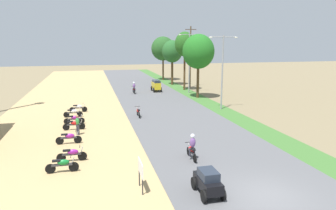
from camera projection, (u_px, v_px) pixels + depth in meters
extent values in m
plane|color=#7A6B4C|center=(266.00, 197.00, 14.86)|extent=(180.00, 180.00, 0.00)
cube|color=#565659|center=(266.00, 196.00, 14.85)|extent=(9.00, 140.00, 0.08)
cylinder|color=black|center=(74.00, 167.00, 17.60)|extent=(0.56, 0.06, 0.56)
cylinder|color=black|center=(50.00, 169.00, 17.31)|extent=(0.56, 0.06, 0.56)
cube|color=#333338|center=(62.00, 165.00, 17.42)|extent=(1.12, 0.12, 0.12)
ellipsoid|color=#14722D|center=(63.00, 162.00, 17.41)|extent=(0.64, 0.28, 0.32)
cube|color=black|center=(56.00, 161.00, 17.30)|extent=(0.44, 0.20, 0.10)
cylinder|color=#A5A8AD|center=(72.00, 162.00, 17.53)|extent=(0.26, 0.05, 0.68)
cylinder|color=black|center=(71.00, 156.00, 17.45)|extent=(0.04, 0.54, 0.04)
cylinder|color=black|center=(82.00, 156.00, 19.24)|extent=(0.56, 0.06, 0.56)
cylinder|color=black|center=(61.00, 158.00, 18.95)|extent=(0.56, 0.06, 0.56)
cube|color=#333338|center=(72.00, 154.00, 19.06)|extent=(1.12, 0.12, 0.12)
ellipsoid|color=#8C1E8C|center=(73.00, 152.00, 19.05)|extent=(0.64, 0.28, 0.32)
cube|color=black|center=(67.00, 150.00, 18.94)|extent=(0.44, 0.20, 0.10)
cylinder|color=#A5A8AD|center=(81.00, 152.00, 19.18)|extent=(0.26, 0.05, 0.68)
cylinder|color=black|center=(80.00, 146.00, 19.09)|extent=(0.04, 0.54, 0.04)
cylinder|color=black|center=(78.00, 140.00, 22.51)|extent=(0.56, 0.06, 0.56)
cylinder|color=black|center=(60.00, 141.00, 22.22)|extent=(0.56, 0.06, 0.56)
cube|color=#333338|center=(69.00, 138.00, 22.33)|extent=(1.12, 0.12, 0.12)
ellipsoid|color=#8C1E8C|center=(70.00, 136.00, 22.32)|extent=(0.64, 0.28, 0.32)
cube|color=black|center=(64.00, 134.00, 22.21)|extent=(0.44, 0.20, 0.10)
cylinder|color=#A5A8AD|center=(77.00, 136.00, 22.44)|extent=(0.26, 0.05, 0.68)
cylinder|color=black|center=(76.00, 131.00, 22.36)|extent=(0.04, 0.54, 0.04)
cylinder|color=black|center=(82.00, 126.00, 26.09)|extent=(0.56, 0.06, 0.56)
cylinder|color=black|center=(66.00, 127.00, 25.80)|extent=(0.56, 0.06, 0.56)
cube|color=#333338|center=(74.00, 125.00, 25.91)|extent=(1.12, 0.12, 0.12)
ellipsoid|color=red|center=(75.00, 123.00, 25.90)|extent=(0.64, 0.28, 0.32)
cube|color=black|center=(70.00, 122.00, 25.79)|extent=(0.44, 0.20, 0.10)
cylinder|color=#A5A8AD|center=(81.00, 123.00, 26.02)|extent=(0.26, 0.05, 0.68)
cylinder|color=black|center=(80.00, 119.00, 25.93)|extent=(0.04, 0.54, 0.04)
cylinder|color=black|center=(82.00, 121.00, 27.93)|extent=(0.56, 0.06, 0.56)
cylinder|color=black|center=(67.00, 121.00, 27.64)|extent=(0.56, 0.06, 0.56)
cube|color=#333338|center=(74.00, 119.00, 27.75)|extent=(1.12, 0.12, 0.12)
ellipsoid|color=#8C1E8C|center=(75.00, 117.00, 27.74)|extent=(0.64, 0.28, 0.32)
cube|color=black|center=(71.00, 116.00, 27.63)|extent=(0.44, 0.20, 0.10)
cylinder|color=#A5A8AD|center=(81.00, 118.00, 27.86)|extent=(0.26, 0.05, 0.68)
cylinder|color=black|center=(80.00, 114.00, 27.77)|extent=(0.04, 0.54, 0.04)
cylinder|color=black|center=(80.00, 114.00, 30.47)|extent=(0.56, 0.06, 0.56)
cylinder|color=black|center=(66.00, 115.00, 30.17)|extent=(0.56, 0.06, 0.56)
cube|color=#333338|center=(73.00, 113.00, 30.28)|extent=(1.12, 0.12, 0.12)
ellipsoid|color=silver|center=(74.00, 111.00, 30.28)|extent=(0.64, 0.28, 0.32)
cube|color=black|center=(70.00, 110.00, 30.17)|extent=(0.44, 0.20, 0.10)
cylinder|color=#A5A8AD|center=(79.00, 111.00, 30.40)|extent=(0.26, 0.05, 0.68)
cylinder|color=black|center=(78.00, 108.00, 30.31)|extent=(0.04, 0.54, 0.04)
cylinder|color=black|center=(85.00, 109.00, 32.65)|extent=(0.56, 0.06, 0.56)
cylinder|color=black|center=(72.00, 110.00, 32.36)|extent=(0.56, 0.06, 0.56)
cube|color=#333338|center=(78.00, 108.00, 32.47)|extent=(1.12, 0.12, 0.12)
ellipsoid|color=silver|center=(79.00, 106.00, 32.46)|extent=(0.64, 0.28, 0.32)
cube|color=black|center=(75.00, 105.00, 32.36)|extent=(0.44, 0.20, 0.10)
cylinder|color=#A5A8AD|center=(84.00, 107.00, 32.59)|extent=(0.26, 0.05, 0.68)
cylinder|color=black|center=(83.00, 103.00, 32.50)|extent=(0.04, 0.54, 0.04)
cylinder|color=#262628|center=(143.00, 187.00, 14.89)|extent=(0.06, 0.06, 0.80)
cylinder|color=#262628|center=(139.00, 178.00, 15.84)|extent=(0.06, 0.06, 0.80)
cube|color=white|center=(141.00, 168.00, 15.21)|extent=(0.04, 1.30, 0.70)
cylinder|color=#33333D|center=(79.00, 130.00, 24.50)|extent=(0.14, 0.14, 0.82)
cylinder|color=#33333D|center=(77.00, 130.00, 24.61)|extent=(0.14, 0.14, 0.82)
ellipsoid|color=#338C3F|center=(77.00, 121.00, 24.42)|extent=(0.41, 0.43, 0.56)
sphere|color=#9E7556|center=(77.00, 116.00, 24.33)|extent=(0.22, 0.22, 0.22)
cylinder|color=#4C351E|center=(198.00, 80.00, 40.62)|extent=(0.34, 0.34, 4.74)
ellipsoid|color=#1E641D|center=(198.00, 51.00, 39.92)|extent=(4.07, 4.07, 4.39)
cylinder|color=#4C351E|center=(184.00, 71.00, 47.13)|extent=(0.29, 0.29, 5.84)
ellipsoid|color=#21541A|center=(185.00, 44.00, 46.36)|extent=(2.95, 2.95, 3.61)
cylinder|color=#4C351E|center=(172.00, 71.00, 53.08)|extent=(0.37, 0.37, 4.57)
ellipsoid|color=#235725|center=(172.00, 51.00, 52.43)|extent=(3.39, 3.39, 3.71)
cylinder|color=#4C351E|center=(163.00, 68.00, 59.76)|extent=(0.31, 0.31, 4.69)
ellipsoid|color=#235020|center=(163.00, 49.00, 59.06)|extent=(4.40, 4.40, 4.47)
cylinder|color=gray|center=(222.00, 73.00, 33.27)|extent=(0.16, 0.16, 7.82)
cylinder|color=gray|center=(217.00, 37.00, 32.37)|extent=(1.40, 0.08, 0.08)
ellipsoid|color=silver|center=(211.00, 37.00, 32.22)|extent=(0.36, 0.20, 0.14)
cylinder|color=gray|center=(230.00, 37.00, 32.70)|extent=(1.40, 0.08, 0.08)
ellipsoid|color=silver|center=(236.00, 37.00, 32.88)|extent=(0.36, 0.20, 0.14)
cylinder|color=gray|center=(189.00, 64.00, 44.16)|extent=(0.16, 0.16, 8.30)
cylinder|color=gray|center=(185.00, 34.00, 43.21)|extent=(1.40, 0.08, 0.08)
ellipsoid|color=silver|center=(180.00, 35.00, 43.05)|extent=(0.36, 0.20, 0.14)
cylinder|color=gray|center=(194.00, 34.00, 43.54)|extent=(1.40, 0.08, 0.08)
ellipsoid|color=silver|center=(199.00, 35.00, 43.71)|extent=(0.36, 0.20, 0.14)
cylinder|color=brown|center=(190.00, 57.00, 49.90)|extent=(0.20, 0.20, 9.61)
cube|color=#473323|center=(191.00, 29.00, 49.05)|extent=(1.80, 0.10, 0.10)
cube|color=black|center=(208.00, 183.00, 14.86)|extent=(0.84, 1.95, 0.50)
cube|color=#232B38|center=(208.00, 174.00, 14.73)|extent=(0.77, 1.10, 0.40)
cylinder|color=black|center=(194.00, 183.00, 15.48)|extent=(0.10, 0.60, 0.60)
cylinder|color=black|center=(211.00, 181.00, 15.70)|extent=(0.10, 0.60, 0.60)
cylinder|color=black|center=(203.00, 196.00, 14.14)|extent=(0.10, 0.60, 0.60)
cylinder|color=black|center=(223.00, 194.00, 14.36)|extent=(0.10, 0.60, 0.60)
cube|color=gold|center=(156.00, 86.00, 45.99)|extent=(0.95, 2.40, 0.95)
cube|color=#232B38|center=(156.00, 81.00, 45.76)|extent=(0.87, 2.00, 0.35)
cylinder|color=black|center=(161.00, 90.00, 45.39)|extent=(0.12, 0.68, 0.68)
cylinder|color=black|center=(154.00, 90.00, 45.14)|extent=(0.12, 0.68, 0.68)
cylinder|color=black|center=(159.00, 88.00, 47.04)|extent=(0.12, 0.68, 0.68)
cylinder|color=black|center=(151.00, 88.00, 46.78)|extent=(0.12, 0.68, 0.68)
cylinder|color=black|center=(188.00, 151.00, 20.05)|extent=(0.06, 0.56, 0.56)
cylinder|color=black|center=(195.00, 158.00, 18.87)|extent=(0.06, 0.56, 0.56)
cube|color=#333338|center=(192.00, 152.00, 19.43)|extent=(0.12, 1.12, 0.12)
ellipsoid|color=red|center=(191.00, 149.00, 19.48)|extent=(0.28, 0.64, 0.32)
cube|color=black|center=(193.00, 149.00, 19.11)|extent=(0.20, 0.44, 0.10)
cylinder|color=#A5A8AD|center=(189.00, 147.00, 19.94)|extent=(0.05, 0.26, 0.68)
cylinder|color=black|center=(189.00, 142.00, 19.81)|extent=(0.54, 0.04, 0.04)
ellipsoid|color=#724C8C|center=(193.00, 142.00, 19.11)|extent=(0.36, 0.28, 0.64)
sphere|color=white|center=(193.00, 136.00, 19.07)|extent=(0.28, 0.28, 0.28)
cylinder|color=#2D2D38|center=(190.00, 152.00, 19.29)|extent=(0.12, 0.12, 0.48)
cylinder|color=#2D2D38|center=(194.00, 152.00, 19.36)|extent=(0.12, 0.12, 0.48)
cylinder|color=black|center=(137.00, 112.00, 31.04)|extent=(0.06, 0.56, 0.56)
cylinder|color=black|center=(139.00, 115.00, 29.86)|extent=(0.06, 0.56, 0.56)
cube|color=#333338|center=(138.00, 112.00, 30.42)|extent=(0.12, 1.12, 0.12)
ellipsoid|color=red|center=(138.00, 110.00, 30.47)|extent=(0.28, 0.64, 0.32)
cube|color=black|center=(139.00, 110.00, 30.10)|extent=(0.20, 0.44, 0.10)
cylinder|color=#A5A8AD|center=(137.00, 110.00, 30.93)|extent=(0.05, 0.26, 0.68)
cylinder|color=black|center=(137.00, 106.00, 30.80)|extent=(0.54, 0.04, 0.04)
cylinder|color=black|center=(133.00, 91.00, 44.89)|extent=(0.06, 0.56, 0.56)
cylinder|color=black|center=(135.00, 92.00, 43.71)|extent=(0.06, 0.56, 0.56)
cube|color=#333338|center=(134.00, 90.00, 44.27)|extent=(0.12, 1.12, 0.12)
ellipsoid|color=red|center=(134.00, 89.00, 44.31)|extent=(0.28, 0.64, 0.32)
cube|color=black|center=(134.00, 89.00, 43.95)|extent=(0.20, 0.44, 0.10)
cylinder|color=#A5A8AD|center=(133.00, 89.00, 44.78)|extent=(0.05, 0.26, 0.68)
cylinder|color=black|center=(133.00, 86.00, 44.65)|extent=(0.54, 0.04, 0.04)
ellipsoid|color=#724C8C|center=(134.00, 86.00, 43.95)|extent=(0.36, 0.28, 0.64)
sphere|color=white|center=(134.00, 83.00, 43.90)|extent=(0.28, 0.28, 0.28)
cylinder|color=#2D2D38|center=(133.00, 90.00, 44.13)|extent=(0.12, 0.12, 0.48)
cylinder|color=#2D2D38|center=(135.00, 90.00, 44.20)|extent=(0.12, 0.12, 0.48)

